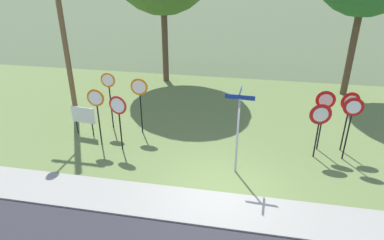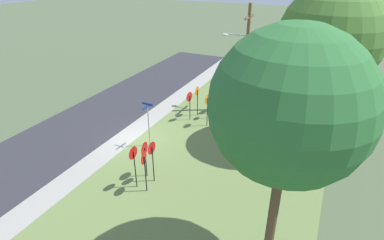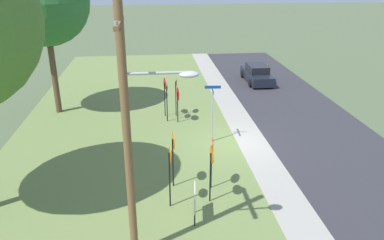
# 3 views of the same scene
# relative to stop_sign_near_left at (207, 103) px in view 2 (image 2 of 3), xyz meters

# --- Properties ---
(ground_plane) EXTENTS (160.00, 160.00, 0.00)m
(ground_plane) POSITION_rel_stop_sign_near_left_xyz_m (3.81, -3.55, -1.83)
(ground_plane) COLOR #4C5B3D
(road_asphalt) EXTENTS (44.00, 6.40, 0.01)m
(road_asphalt) POSITION_rel_stop_sign_near_left_xyz_m (3.81, -8.35, -1.82)
(road_asphalt) COLOR #2D2D33
(road_asphalt) RESTS_ON ground_plane
(sidewalk_strip) EXTENTS (44.00, 1.60, 0.06)m
(sidewalk_strip) POSITION_rel_stop_sign_near_left_xyz_m (3.81, -4.35, -1.80)
(sidewalk_strip) COLOR #99968C
(sidewalk_strip) RESTS_ON ground_plane
(grass_median) EXTENTS (44.00, 12.00, 0.04)m
(grass_median) POSITION_rel_stop_sign_near_left_xyz_m (3.81, 2.45, -1.81)
(grass_median) COLOR olive
(grass_median) RESTS_ON ground_plane
(stop_sign_near_left) EXTENTS (0.72, 0.10, 2.46)m
(stop_sign_near_left) POSITION_rel_stop_sign_near_left_xyz_m (0.00, 0.00, 0.00)
(stop_sign_near_left) COLOR black
(stop_sign_near_left) RESTS_ON grass_median
(stop_sign_near_right) EXTENTS (0.69, 0.10, 2.38)m
(stop_sign_near_right) POSITION_rel_stop_sign_near_left_xyz_m (-1.27, -1.35, -0.06)
(stop_sign_near_right) COLOR black
(stop_sign_near_right) RESTS_ON grass_median
(stop_sign_far_left) EXTENTS (0.63, 0.10, 2.55)m
(stop_sign_far_left) POSITION_rel_stop_sign_near_left_xyz_m (-1.43, 0.21, 0.03)
(stop_sign_far_left) COLOR black
(stop_sign_far_left) RESTS_ON grass_median
(stop_sign_far_center) EXTENTS (0.72, 0.14, 2.25)m
(stop_sign_far_center) POSITION_rel_stop_sign_near_left_xyz_m (-0.31, -1.54, -0.15)
(stop_sign_far_center) COLOR black
(stop_sign_far_center) RESTS_ON grass_median
(yield_sign_near_left) EXTENTS (0.71, 0.10, 2.47)m
(yield_sign_near_left) POSITION_rel_stop_sign_near_left_xyz_m (8.07, -0.68, 0.06)
(yield_sign_near_left) COLOR black
(yield_sign_near_left) RESTS_ON grass_median
(yield_sign_near_right) EXTENTS (0.72, 0.16, 2.43)m
(yield_sign_near_right) POSITION_rel_stop_sign_near_left_xyz_m (8.13, -0.01, 0.02)
(yield_sign_near_right) COLOR black
(yield_sign_near_right) RESTS_ON grass_median
(yield_sign_far_left) EXTENTS (0.71, 0.11, 2.45)m
(yield_sign_far_left) POSITION_rel_stop_sign_near_left_xyz_m (7.24, -0.10, 0.04)
(yield_sign_far_left) COLOR black
(yield_sign_far_left) RESTS_ON grass_median
(yield_sign_far_right) EXTENTS (0.80, 0.13, 2.16)m
(yield_sign_far_right) POSITION_rel_stop_sign_near_left_xyz_m (7.02, -0.71, -0.19)
(yield_sign_far_right) COLOR black
(yield_sign_far_right) RESTS_ON grass_median
(street_name_post) EXTENTS (0.96, 0.82, 3.04)m
(street_name_post) POSITION_rel_stop_sign_near_left_xyz_m (4.18, -2.25, 0.02)
(street_name_post) COLOR #9EA0A8
(street_name_post) RESTS_ON grass_median
(utility_pole) EXTENTS (2.10, 2.15, 8.22)m
(utility_pole) POSITION_rel_stop_sign_near_left_xyz_m (-3.94, 1.36, 2.67)
(utility_pole) COLOR brown
(utility_pole) RESTS_ON grass_median
(notice_board) EXTENTS (1.10, 0.16, 1.25)m
(notice_board) POSITION_rel_stop_sign_near_left_xyz_m (-2.34, -0.60, -0.95)
(notice_board) COLOR black
(notice_board) RESTS_ON grass_median
(oak_tree_left) EXTENTS (5.97, 5.97, 9.91)m
(oak_tree_left) POSITION_rel_stop_sign_near_left_xyz_m (-0.83, 7.16, 5.12)
(oak_tree_left) COLOR brown
(oak_tree_left) RESTS_ON grass_median
(oak_tree_right) EXTENTS (5.15, 5.15, 9.32)m
(oak_tree_right) POSITION_rel_stop_sign_near_left_xyz_m (9.58, 6.68, 4.94)
(oak_tree_right) COLOR brown
(oak_tree_right) RESTS_ON grass_median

